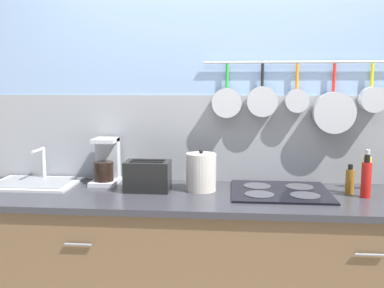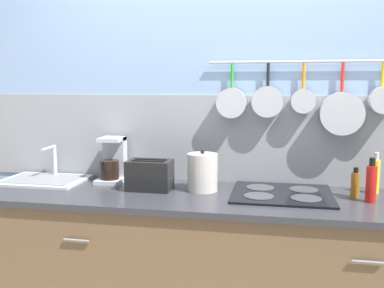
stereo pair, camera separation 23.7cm
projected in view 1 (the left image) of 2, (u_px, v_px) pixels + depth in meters
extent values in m
cube|color=#84A3CC|center=(224.00, 118.00, 2.71)|extent=(7.20, 0.06, 2.60)
cube|color=gray|center=(223.00, 138.00, 2.73)|extent=(7.20, 0.07, 0.55)
cylinder|color=#B7BABF|center=(308.00, 62.00, 2.56)|extent=(1.25, 0.02, 0.02)
cylinder|color=green|center=(227.00, 76.00, 2.62)|extent=(0.02, 0.02, 0.15)
cylinder|color=#B7BABF|center=(227.00, 103.00, 2.61)|extent=(0.18, 0.06, 0.18)
cylinder|color=black|center=(262.00, 75.00, 2.60)|extent=(0.02, 0.02, 0.14)
cylinder|color=#B7BABF|center=(262.00, 102.00, 2.59)|extent=(0.19, 0.05, 0.19)
cylinder|color=orange|center=(297.00, 76.00, 2.58)|extent=(0.02, 0.02, 0.15)
cylinder|color=#B7BABF|center=(297.00, 101.00, 2.58)|extent=(0.14, 0.05, 0.14)
cylinder|color=red|center=(334.00, 78.00, 2.56)|extent=(0.02, 0.02, 0.17)
cylinder|color=#B7BABF|center=(334.00, 113.00, 2.56)|extent=(0.25, 0.07, 0.25)
cylinder|color=gold|center=(372.00, 75.00, 2.54)|extent=(0.02, 0.02, 0.14)
cylinder|color=#B7BABF|center=(373.00, 100.00, 2.53)|extent=(0.15, 0.07, 0.15)
cube|color=brown|center=(221.00, 273.00, 2.46)|extent=(2.86, 0.64, 0.86)
cylinder|color=slate|center=(78.00, 244.00, 2.16)|extent=(0.14, 0.01, 0.01)
cylinder|color=slate|center=(370.00, 255.00, 2.03)|extent=(0.14, 0.01, 0.01)
cube|color=#2D2D33|center=(221.00, 198.00, 2.40)|extent=(2.90, 0.68, 0.03)
cube|color=#B7BABF|center=(34.00, 184.00, 2.63)|extent=(0.51, 0.38, 0.01)
cube|color=slate|center=(34.00, 182.00, 2.62)|extent=(0.44, 0.31, 0.00)
cylinder|color=#B7BABF|center=(44.00, 164.00, 2.75)|extent=(0.03, 0.03, 0.21)
cylinder|color=#B7BABF|center=(38.00, 151.00, 2.66)|extent=(0.02, 0.15, 0.02)
cube|color=#B7BABF|center=(105.00, 182.00, 2.66)|extent=(0.16, 0.21, 0.02)
cube|color=#B7BABF|center=(108.00, 159.00, 2.71)|extent=(0.14, 0.07, 0.28)
cylinder|color=black|center=(104.00, 171.00, 2.62)|extent=(0.12, 0.12, 0.12)
cube|color=#B7BABF|center=(105.00, 140.00, 2.64)|extent=(0.14, 0.16, 0.02)
cube|color=black|center=(148.00, 176.00, 2.47)|extent=(0.26, 0.17, 0.17)
cube|color=black|center=(147.00, 162.00, 2.43)|extent=(0.19, 0.03, 0.00)
cube|color=black|center=(148.00, 160.00, 2.49)|extent=(0.19, 0.03, 0.00)
cube|color=black|center=(124.00, 170.00, 2.48)|extent=(0.02, 0.02, 0.02)
cylinder|color=beige|center=(201.00, 172.00, 2.48)|extent=(0.18, 0.18, 0.22)
sphere|color=black|center=(201.00, 151.00, 2.46)|extent=(0.02, 0.02, 0.02)
cube|color=black|center=(280.00, 192.00, 2.44)|extent=(0.55, 0.49, 0.01)
cylinder|color=#38383D|center=(259.00, 194.00, 2.35)|extent=(0.16, 0.16, 0.00)
cylinder|color=#38383D|center=(305.00, 195.00, 2.33)|extent=(0.16, 0.16, 0.00)
cylinder|color=#38383D|center=(257.00, 186.00, 2.55)|extent=(0.16, 0.16, 0.00)
cylinder|color=#38383D|center=(300.00, 187.00, 2.52)|extent=(0.16, 0.16, 0.00)
cylinder|color=#8C5919|center=(350.00, 181.00, 2.42)|extent=(0.05, 0.05, 0.14)
cylinder|color=black|center=(350.00, 167.00, 2.41)|extent=(0.03, 0.03, 0.03)
cylinder|color=red|center=(366.00, 180.00, 2.32)|extent=(0.05, 0.05, 0.19)
cylinder|color=black|center=(367.00, 159.00, 2.31)|extent=(0.03, 0.03, 0.04)
cylinder|color=yellow|center=(367.00, 173.00, 2.51)|extent=(0.05, 0.05, 0.19)
cylinder|color=beige|center=(368.00, 153.00, 2.50)|extent=(0.03, 0.03, 0.04)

